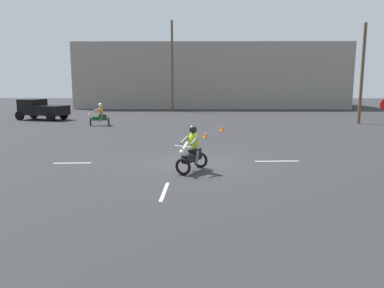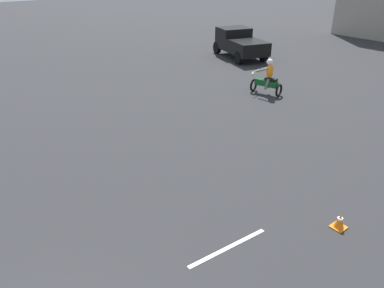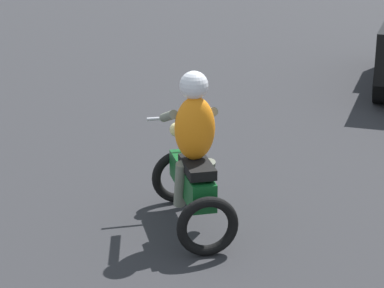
# 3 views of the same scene
# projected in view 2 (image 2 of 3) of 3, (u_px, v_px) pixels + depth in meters

# --- Properties ---
(motorcycle_rider_background) EXTENTS (1.56, 0.96, 1.66)m
(motorcycle_rider_background) POSITION_uv_depth(u_px,v_px,m) (267.00, 79.00, 17.16)
(motorcycle_rider_background) COLOR black
(motorcycle_rider_background) RESTS_ON ground
(pickup_truck) EXTENTS (4.51, 3.04, 1.73)m
(pickup_truck) POSITION_uv_depth(u_px,v_px,m) (240.00, 43.00, 23.65)
(pickup_truck) COLOR black
(pickup_truck) RESTS_ON ground
(traffic_cone_mid_left) EXTENTS (0.32, 0.32, 0.38)m
(traffic_cone_mid_left) POSITION_uv_depth(u_px,v_px,m) (340.00, 221.00, 8.68)
(traffic_cone_mid_left) COLOR orange
(traffic_cone_mid_left) RESTS_ON ground
(lane_stripe_n) EXTENTS (0.24, 2.09, 0.01)m
(lane_stripe_n) POSITION_uv_depth(u_px,v_px,m) (228.00, 248.00, 8.15)
(lane_stripe_n) COLOR silver
(lane_stripe_n) RESTS_ON ground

